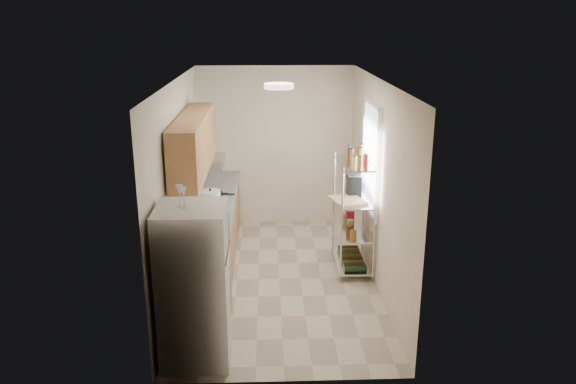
# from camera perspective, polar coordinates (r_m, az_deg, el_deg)

# --- Properties ---
(room) EXTENTS (2.52, 4.42, 2.62)m
(room) POSITION_cam_1_polar(r_m,az_deg,el_deg) (7.06, -0.94, 0.72)
(room) COLOR beige
(room) RESTS_ON ground
(counter_run) EXTENTS (0.63, 3.51, 0.90)m
(counter_run) POSITION_cam_1_polar(r_m,az_deg,el_deg) (7.79, -7.77, -4.42)
(counter_run) COLOR #B3814C
(counter_run) RESTS_ON ground
(upper_cabinets) EXTENTS (0.33, 2.20, 0.72)m
(upper_cabinets) POSITION_cam_1_polar(r_m,az_deg,el_deg) (7.09, -9.57, 4.80)
(upper_cabinets) COLOR #B3814C
(upper_cabinets) RESTS_ON room
(range_hood) EXTENTS (0.50, 0.60, 0.12)m
(range_hood) POSITION_cam_1_polar(r_m,az_deg,el_deg) (7.95, -8.33, 3.10)
(range_hood) COLOR #B7BABC
(range_hood) RESTS_ON room
(window) EXTENTS (0.06, 1.00, 1.46)m
(window) POSITION_cam_1_polar(r_m,az_deg,el_deg) (7.46, 8.46, 3.42)
(window) COLOR white
(window) RESTS_ON room
(bakers_rack) EXTENTS (0.45, 0.90, 1.73)m
(bakers_rack) POSITION_cam_1_polar(r_m,az_deg,el_deg) (7.49, 6.73, 0.04)
(bakers_rack) COLOR silver
(bakers_rack) RESTS_ON ground
(ceiling_dome) EXTENTS (0.34, 0.34, 0.05)m
(ceiling_dome) POSITION_cam_1_polar(r_m,az_deg,el_deg) (6.51, -0.93, 10.73)
(ceiling_dome) COLOR white
(ceiling_dome) RESTS_ON room
(refrigerator) EXTENTS (0.67, 0.67, 1.62)m
(refrigerator) POSITION_cam_1_polar(r_m,az_deg,el_deg) (5.64, -9.48, -9.33)
(refrigerator) COLOR silver
(refrigerator) RESTS_ON ground
(wine_glass_a) EXTENTS (0.07, 0.07, 0.20)m
(wine_glass_a) POSITION_cam_1_polar(r_m,az_deg,el_deg) (5.29, -10.55, -0.58)
(wine_glass_a) COLOR silver
(wine_glass_a) RESTS_ON refrigerator
(wine_glass_b) EXTENTS (0.07, 0.07, 0.21)m
(wine_glass_b) POSITION_cam_1_polar(r_m,az_deg,el_deg) (5.35, -10.93, -0.37)
(wine_glass_b) COLOR silver
(wine_glass_b) RESTS_ON refrigerator
(rice_cooker) EXTENTS (0.27, 0.27, 0.22)m
(rice_cooker) POSITION_cam_1_polar(r_m,az_deg,el_deg) (7.55, -7.88, -0.67)
(rice_cooker) COLOR white
(rice_cooker) RESTS_ON counter_run
(frying_pan_large) EXTENTS (0.27, 0.27, 0.04)m
(frying_pan_large) POSITION_cam_1_polar(r_m,az_deg,el_deg) (8.09, -7.98, -0.09)
(frying_pan_large) COLOR black
(frying_pan_large) RESTS_ON counter_run
(frying_pan_small) EXTENTS (0.28, 0.28, 0.05)m
(frying_pan_small) POSITION_cam_1_polar(r_m,az_deg,el_deg) (8.04, -7.51, -0.15)
(frying_pan_small) COLOR black
(frying_pan_small) RESTS_ON counter_run
(cutting_board) EXTENTS (0.50, 0.57, 0.03)m
(cutting_board) POSITION_cam_1_polar(r_m,az_deg,el_deg) (7.38, 6.07, -0.86)
(cutting_board) COLOR tan
(cutting_board) RESTS_ON bakers_rack
(espresso_machine) EXTENTS (0.18, 0.27, 0.31)m
(espresso_machine) POSITION_cam_1_polar(r_m,az_deg,el_deg) (7.63, 6.69, 0.81)
(espresso_machine) COLOR black
(espresso_machine) RESTS_ON bakers_rack
(storage_bag) EXTENTS (0.11, 0.15, 0.17)m
(storage_bag) POSITION_cam_1_polar(r_m,az_deg,el_deg) (7.95, 6.31, -2.44)
(storage_bag) COLOR #A81431
(storage_bag) RESTS_ON bakers_rack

